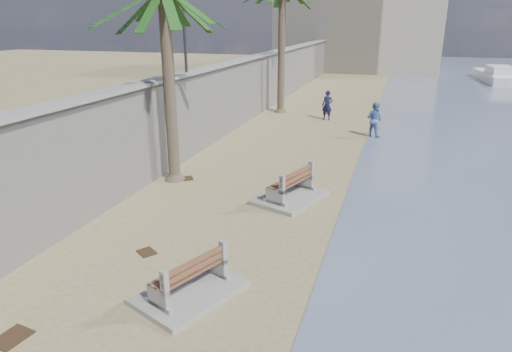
# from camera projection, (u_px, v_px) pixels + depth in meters

# --- Properties ---
(seawall) EXTENTS (0.45, 70.00, 3.50)m
(seawall) POSITION_uv_depth(u_px,v_px,m) (247.00, 90.00, 26.65)
(seawall) COLOR gray
(seawall) RESTS_ON ground_plane
(wall_cap) EXTENTS (0.80, 70.00, 0.12)m
(wall_cap) POSITION_uv_depth(u_px,v_px,m) (246.00, 59.00, 26.07)
(wall_cap) COLOR gray
(wall_cap) RESTS_ON seawall
(end_building) EXTENTS (18.00, 12.00, 14.00)m
(end_building) POSITION_uv_depth(u_px,v_px,m) (361.00, 7.00, 52.87)
(end_building) COLOR #B7AA93
(end_building) RESTS_ON ground_plane
(bench_near) EXTENTS (2.30, 2.70, 0.95)m
(bench_near) POSITION_uv_depth(u_px,v_px,m) (189.00, 278.00, 9.80)
(bench_near) COLOR gray
(bench_near) RESTS_ON ground_plane
(bench_far) EXTENTS (2.40, 2.89, 1.04)m
(bench_far) POSITION_uv_depth(u_px,v_px,m) (291.00, 186.00, 15.07)
(bench_far) COLOR gray
(bench_far) RESTS_ON ground_plane
(person_a) EXTENTS (0.80, 0.62, 1.99)m
(person_a) POSITION_uv_depth(u_px,v_px,m) (327.00, 103.00, 26.88)
(person_a) COLOR #141538
(person_a) RESTS_ON ground_plane
(person_b) EXTENTS (1.17, 1.08, 1.96)m
(person_b) POSITION_uv_depth(u_px,v_px,m) (375.00, 118.00, 23.06)
(person_b) COLOR #536EAD
(person_b) RESTS_ON ground_plane
(yacht_far) EXTENTS (3.24, 9.63, 1.50)m
(yacht_far) POSITION_uv_depth(u_px,v_px,m) (497.00, 77.00, 44.30)
(yacht_far) COLOR silver
(yacht_far) RESTS_ON bay_water
(debris_b) EXTENTS (0.60, 0.71, 0.03)m
(debris_b) POSITION_uv_depth(u_px,v_px,m) (12.00, 338.00, 8.57)
(debris_b) COLOR #382616
(debris_b) RESTS_ON ground_plane
(debris_c) EXTENTS (0.77, 0.74, 0.03)m
(debris_c) POSITION_uv_depth(u_px,v_px,m) (185.00, 179.00, 17.13)
(debris_c) COLOR #382616
(debris_c) RESTS_ON ground_plane
(debris_d) EXTENTS (0.61, 0.59, 0.03)m
(debris_d) POSITION_uv_depth(u_px,v_px,m) (147.00, 252.00, 11.72)
(debris_d) COLOR #382616
(debris_d) RESTS_ON ground_plane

